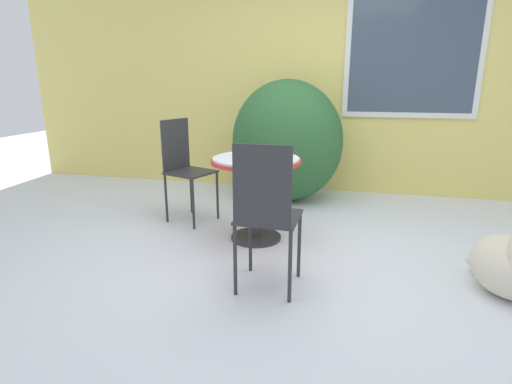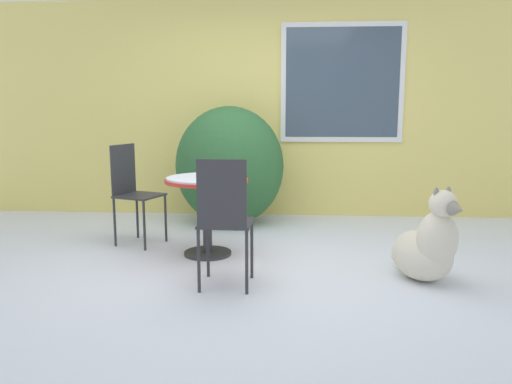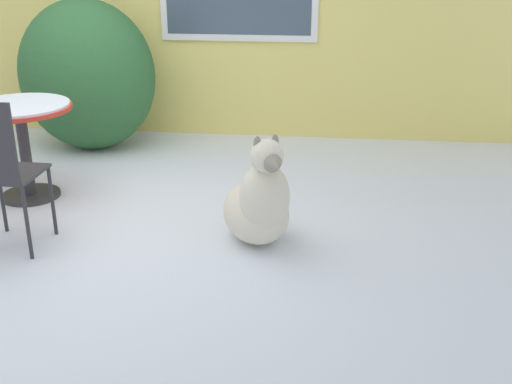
{
  "view_description": "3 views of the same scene",
  "coord_description": "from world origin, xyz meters",
  "views": [
    {
      "loc": [
        0.33,
        -2.77,
        1.32
      ],
      "look_at": [
        -0.43,
        0.39,
        0.42
      ],
      "focal_mm": 28.0,
      "sensor_mm": 36.0,
      "label": 1
    },
    {
      "loc": [
        0.31,
        -3.99,
        1.33
      ],
      "look_at": [
        0.0,
        0.6,
        0.55
      ],
      "focal_mm": 35.0,
      "sensor_mm": 36.0,
      "label": 2
    },
    {
      "loc": [
        1.77,
        -3.9,
        1.84
      ],
      "look_at": [
        1.35,
        -0.17,
        0.33
      ],
      "focal_mm": 45.0,
      "sensor_mm": 36.0,
      "label": 3
    }
  ],
  "objects": [
    {
      "name": "ground_plane",
      "position": [
        0.0,
        0.0,
        0.0
      ],
      "size": [
        16.0,
        16.0,
        0.0
      ],
      "primitive_type": "plane",
      "color": "silver"
    },
    {
      "name": "shrub_left",
      "position": [
        -0.37,
        1.6,
        0.67
      ],
      "size": [
        1.23,
        0.91,
        1.35
      ],
      "color": "#2D6033",
      "rests_on": "ground_plane"
    },
    {
      "name": "patio_table",
      "position": [
        -0.43,
        0.39,
        0.55
      ],
      "size": [
        0.75,
        0.75,
        0.72
      ],
      "color": "#2D2D30",
      "rests_on": "ground_plane"
    },
    {
      "name": "patio_chair_far_side",
      "position": [
        -0.16,
        -0.47,
        0.54
      ],
      "size": [
        0.4,
        0.4,
        0.98
      ],
      "rotation": [
        0.0,
        0.0,
        3.11
      ],
      "color": "#2D2D30",
      "rests_on": "ground_plane"
    },
    {
      "name": "dog",
      "position": [
        1.37,
        -0.22,
        0.27
      ],
      "size": [
        0.6,
        0.73,
        0.76
      ],
      "rotation": [
        0.0,
        0.0,
        0.45
      ],
      "color": "beige",
      "rests_on": "ground_plane"
    }
  ]
}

